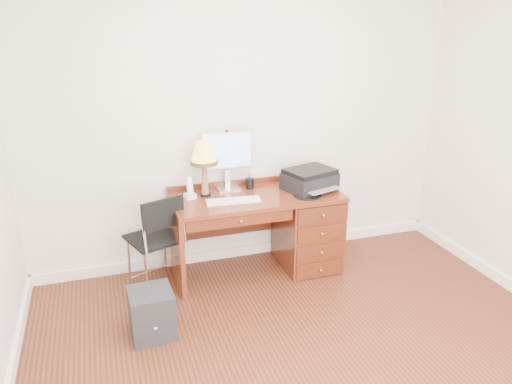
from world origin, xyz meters
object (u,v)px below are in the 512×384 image
object	(u,v)px
printer	(310,179)
desk	(289,225)
phone	(190,192)
chair	(155,234)
monitor	(227,154)
equipment_box	(152,313)
leg_lamp	(204,157)

from	to	relation	value
printer	desk	bearing A→B (deg)	159.54
phone	chair	distance (m)	0.47
monitor	printer	xyz separation A→B (m)	(0.71, -0.24, -0.24)
phone	monitor	bearing A→B (deg)	6.27
equipment_box	chair	bearing A→B (deg)	76.07
leg_lamp	phone	xyz separation A→B (m)	(-0.14, -0.02, -0.30)
monitor	leg_lamp	distance (m)	0.26
printer	chair	world-z (taller)	printer
printer	equipment_box	distance (m)	1.82
chair	desk	bearing A→B (deg)	-15.69
printer	phone	distance (m)	1.09
desk	chair	bearing A→B (deg)	-176.29
desk	monitor	world-z (taller)	monitor
printer	phone	bearing A→B (deg)	156.65
chair	monitor	bearing A→B (deg)	4.35
printer	leg_lamp	bearing A→B (deg)	154.40
phone	chair	size ratio (longest dim) A/B	0.22
phone	chair	xyz separation A→B (m)	(-0.34, -0.18, -0.28)
monitor	leg_lamp	size ratio (longest dim) A/B	1.08
phone	equipment_box	xyz separation A→B (m)	(-0.47, -0.81, -0.62)
printer	chair	bearing A→B (deg)	165.18
desk	leg_lamp	bearing A→B (deg)	170.87
desk	phone	distance (m)	0.98
printer	phone	world-z (taller)	printer
desk	leg_lamp	world-z (taller)	leg_lamp
phone	printer	bearing A→B (deg)	-19.46
leg_lamp	phone	distance (m)	0.33
desk	phone	xyz separation A→B (m)	(-0.90, 0.10, 0.39)
printer	equipment_box	xyz separation A→B (m)	(-1.55, -0.70, -0.66)
monitor	phone	world-z (taller)	monitor
chair	equipment_box	size ratio (longest dim) A/B	2.39
chair	equipment_box	distance (m)	0.73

